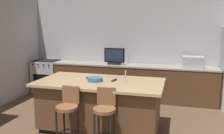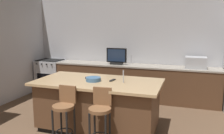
# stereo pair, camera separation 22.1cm
# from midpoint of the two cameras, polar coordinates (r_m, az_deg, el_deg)

# --- Properties ---
(wall_back) EXTENTS (6.39, 0.12, 2.72)m
(wall_back) POSITION_cam_midpoint_polar(r_m,az_deg,el_deg) (6.38, 7.61, 5.15)
(wall_back) COLOR #BCBCC1
(wall_back) RESTS_ON ground_plane
(counter_back) EXTENTS (4.20, 0.62, 0.90)m
(counter_back) POSITION_cam_midpoint_polar(r_m,az_deg,el_deg) (6.16, 6.31, -3.60)
(counter_back) COLOR brown
(counter_back) RESTS_ON ground_plane
(kitchen_island) EXTENTS (2.24, 1.15, 0.91)m
(kitchen_island) POSITION_cam_midpoint_polar(r_m,az_deg,el_deg) (4.36, -1.85, -9.07)
(kitchen_island) COLOR black
(kitchen_island) RESTS_ON ground_plane
(range_oven) EXTENTS (0.73, 0.63, 0.92)m
(range_oven) POSITION_cam_midpoint_polar(r_m,az_deg,el_deg) (7.08, -13.65, -1.98)
(range_oven) COLOR #B7BABF
(range_oven) RESTS_ON ground_plane
(microwave) EXTENTS (0.48, 0.36, 0.27)m
(microwave) POSITION_cam_midpoint_polar(r_m,az_deg,el_deg) (5.93, 20.57, 1.00)
(microwave) COLOR #B7BABF
(microwave) RESTS_ON counter_back
(tv_monitor) EXTENTS (0.53, 0.16, 0.42)m
(tv_monitor) POSITION_cam_midpoint_polar(r_m,az_deg,el_deg) (6.10, 2.14, 2.46)
(tv_monitor) COLOR black
(tv_monitor) RESTS_ON counter_back
(sink_faucet_back) EXTENTS (0.02, 0.02, 0.24)m
(sink_faucet_back) POSITION_cam_midpoint_polar(r_m,az_deg,el_deg) (6.17, 5.67, 1.79)
(sink_faucet_back) COLOR #B2B2B7
(sink_faucet_back) RESTS_ON counter_back
(sink_faucet_island) EXTENTS (0.02, 0.02, 0.22)m
(sink_faucet_island) POSITION_cam_midpoint_polar(r_m,az_deg,el_deg) (4.08, 4.30, -2.33)
(sink_faucet_island) COLOR #B2B2B7
(sink_faucet_island) RESTS_ON kitchen_island
(bar_stool_left) EXTENTS (0.34, 0.34, 0.95)m
(bar_stool_left) POSITION_cam_midpoint_polar(r_m,az_deg,el_deg) (3.82, -9.73, -10.42)
(bar_stool_left) COLOR brown
(bar_stool_left) RESTS_ON ground_plane
(bar_stool_right) EXTENTS (0.34, 0.35, 0.96)m
(bar_stool_right) POSITION_cam_midpoint_polar(r_m,az_deg,el_deg) (3.63, -1.03, -11.30)
(bar_stool_right) COLOR brown
(bar_stool_right) RESTS_ON ground_plane
(fruit_bowl) EXTENTS (0.27, 0.27, 0.07)m
(fruit_bowl) POSITION_cam_midpoint_polar(r_m,az_deg,el_deg) (4.21, -3.03, -2.96)
(fruit_bowl) COLOR #3F668C
(fruit_bowl) RESTS_ON kitchen_island
(cell_phone) EXTENTS (0.12, 0.17, 0.01)m
(cell_phone) POSITION_cam_midpoint_polar(r_m,az_deg,el_deg) (4.48, -4.64, -2.58)
(cell_phone) COLOR black
(cell_phone) RESTS_ON kitchen_island
(tv_remote) EXTENTS (0.07, 0.17, 0.02)m
(tv_remote) POSITION_cam_midpoint_polar(r_m,az_deg,el_deg) (4.24, 1.59, -3.20)
(tv_remote) COLOR black
(tv_remote) RESTS_ON kitchen_island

